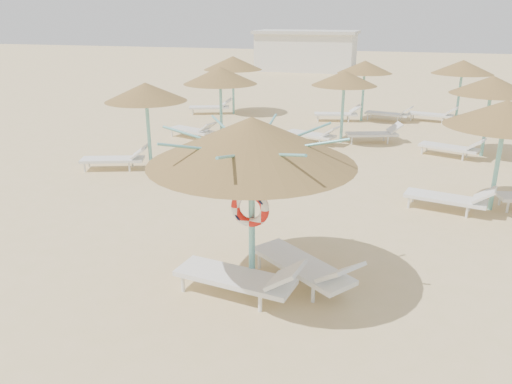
# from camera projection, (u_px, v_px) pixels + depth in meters

# --- Properties ---
(ground) EXTENTS (120.00, 120.00, 0.00)m
(ground) POSITION_uv_depth(u_px,v_px,m) (255.00, 277.00, 9.18)
(ground) COLOR #DAB985
(ground) RESTS_ON ground
(main_palapa) EXTENTS (3.40, 3.40, 3.05)m
(main_palapa) POSITION_uv_depth(u_px,v_px,m) (252.00, 141.00, 7.95)
(main_palapa) COLOR #6DBEB9
(main_palapa) RESTS_ON ground
(lounger_main_a) EXTENTS (2.29, 0.98, 0.81)m
(lounger_main_a) POSITION_uv_depth(u_px,v_px,m) (243.00, 277.00, 8.40)
(lounger_main_a) COLOR white
(lounger_main_a) RESTS_ON ground
(lounger_main_b) EXTENTS (2.20, 1.87, 0.81)m
(lounger_main_b) POSITION_uv_depth(u_px,v_px,m) (307.00, 266.00, 8.75)
(lounger_main_b) COLOR white
(lounger_main_b) RESTS_ON ground
(palapa_field) EXTENTS (19.10, 13.86, 2.71)m
(palapa_field) POSITION_uv_depth(u_px,v_px,m) (362.00, 82.00, 17.49)
(palapa_field) COLOR #6DBEB9
(palapa_field) RESTS_ON ground
(service_hut) EXTENTS (8.40, 4.40, 3.25)m
(service_hut) POSITION_uv_depth(u_px,v_px,m) (306.00, 51.00, 41.81)
(service_hut) COLOR silver
(service_hut) RESTS_ON ground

